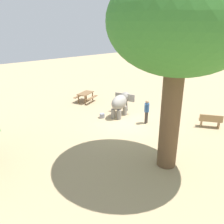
{
  "coord_description": "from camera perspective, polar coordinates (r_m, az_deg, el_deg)",
  "views": [
    {
      "loc": [
        -10.61,
        10.1,
        6.34
      ],
      "look_at": [
        0.6,
        0.85,
        0.8
      ],
      "focal_mm": 38.04,
      "sensor_mm": 36.0,
      "label": 1
    }
  ],
  "objects": [
    {
      "name": "wooden_bench",
      "position": [
        16.33,
        22.6,
        -1.89
      ],
      "size": [
        1.36,
        1.16,
        0.88
      ],
      "rotation": [
        0.0,
        0.0,
        3.78
      ],
      "color": "#9E7A51",
      "rests_on": "ground_plane"
    },
    {
      "name": "ground_plane",
      "position": [
        15.96,
        3.74,
        -2.59
      ],
      "size": [
        60.0,
        60.0,
        0.0
      ],
      "primitive_type": "plane",
      "color": "tan"
    },
    {
      "name": "feed_bucket",
      "position": [
        16.7,
        -2.4,
        -0.88
      ],
      "size": [
        0.36,
        0.36,
        0.32
      ],
      "primitive_type": "cylinder",
      "color": "gray",
      "rests_on": "ground_plane"
    },
    {
      "name": "elephant",
      "position": [
        16.82,
        2.09,
        2.36
      ],
      "size": [
        1.79,
        2.25,
        1.57
      ],
      "rotation": [
        0.0,
        0.0,
        5.11
      ],
      "color": "gray",
      "rests_on": "ground_plane"
    },
    {
      "name": "picnic_table_near",
      "position": [
        20.07,
        -6.38,
        4.07
      ],
      "size": [
        1.97,
        1.98,
        0.78
      ],
      "rotation": [
        0.0,
        0.0,
        2.0
      ],
      "color": "brown",
      "rests_on": "ground_plane"
    },
    {
      "name": "shade_tree_main",
      "position": [
        9.99,
        15.81,
        19.65
      ],
      "size": [
        5.95,
        5.45,
        8.47
      ],
      "color": "brown",
      "rests_on": "ground_plane"
    },
    {
      "name": "person_handler",
      "position": [
        15.68,
        8.34,
        0.51
      ],
      "size": [
        0.32,
        0.49,
        1.62
      ],
      "rotation": [
        0.0,
        0.0,
        0.29
      ],
      "color": "#3F3833",
      "rests_on": "ground_plane"
    }
  ]
}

